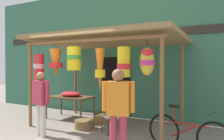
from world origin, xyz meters
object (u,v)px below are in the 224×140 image
object	(u,v)px
folding_chair	(113,114)
wicker_basket_spare	(102,119)
display_table	(70,98)
parked_bicycle	(187,134)
wicker_basket_by_table	(85,124)
customer_foreground	(41,99)
flower_heap_on_table	(71,94)
shopper_by_bananas	(118,106)

from	to	relation	value
folding_chair	wicker_basket_spare	world-z (taller)	folding_chair
display_table	folding_chair	xyz separation A→B (m)	(2.01, -0.88, -0.15)
display_table	parked_bicycle	distance (m)	4.07
wicker_basket_by_table	customer_foreground	xyz separation A→B (m)	(-0.54, -1.05, 0.79)
folding_chair	parked_bicycle	bearing A→B (deg)	-11.08
flower_heap_on_table	wicker_basket_by_table	size ratio (longest dim) A/B	1.32
display_table	folding_chair	distance (m)	2.20
wicker_basket_spare	customer_foreground	world-z (taller)	customer_foreground
flower_heap_on_table	folding_chair	xyz separation A→B (m)	(1.97, -0.87, -0.29)
flower_heap_on_table	customer_foreground	distance (m)	1.90
wicker_basket_by_table	shopper_by_bananas	xyz separation A→B (m)	(1.74, -1.45, 0.85)
parked_bicycle	shopper_by_bananas	bearing A→B (deg)	-135.91
flower_heap_on_table	customer_foreground	world-z (taller)	customer_foreground
display_table	flower_heap_on_table	world-z (taller)	flower_heap_on_table
wicker_basket_by_table	wicker_basket_spare	distance (m)	0.77
display_table	flower_heap_on_table	xyz separation A→B (m)	(0.05, -0.01, 0.14)
shopper_by_bananas	customer_foreground	bearing A→B (deg)	170.00
folding_chair	wicker_basket_spare	size ratio (longest dim) A/B	1.68
wicker_basket_by_table	customer_foreground	distance (m)	1.43
display_table	parked_bicycle	xyz separation A→B (m)	(3.87, -1.24, -0.30)
flower_heap_on_table	shopper_by_bananas	xyz separation A→B (m)	(2.79, -2.23, 0.18)
wicker_basket_by_table	parked_bicycle	world-z (taller)	parked_bicycle
display_table	shopper_by_bananas	world-z (taller)	shopper_by_bananas
display_table	wicker_basket_spare	distance (m)	1.30
display_table	shopper_by_bananas	bearing A→B (deg)	-38.24
wicker_basket_by_table	parked_bicycle	bearing A→B (deg)	-9.41
parked_bicycle	customer_foreground	xyz separation A→B (m)	(-3.31, -0.59, 0.56)
display_table	wicker_basket_by_table	size ratio (longest dim) A/B	2.71
customer_foreground	shopper_by_bananas	distance (m)	2.32
wicker_basket_spare	shopper_by_bananas	world-z (taller)	shopper_by_bananas
flower_heap_on_table	customer_foreground	xyz separation A→B (m)	(0.51, -1.82, 0.12)
wicker_basket_spare	shopper_by_bananas	xyz separation A→B (m)	(1.65, -2.22, 0.84)
parked_bicycle	customer_foreground	size ratio (longest dim) A/B	1.11
folding_chair	wicker_basket_spare	bearing A→B (deg)	133.50
folding_chair	wicker_basket_by_table	xyz separation A→B (m)	(-0.91, 0.10, -0.39)
wicker_basket_by_table	shopper_by_bananas	bearing A→B (deg)	-39.91
folding_chair	flower_heap_on_table	bearing A→B (deg)	156.23
folding_chair	wicker_basket_by_table	distance (m)	1.00
flower_heap_on_table	folding_chair	distance (m)	2.17
folding_chair	customer_foreground	distance (m)	1.79
shopper_by_bananas	parked_bicycle	bearing A→B (deg)	44.09
shopper_by_bananas	wicker_basket_by_table	bearing A→B (deg)	140.09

